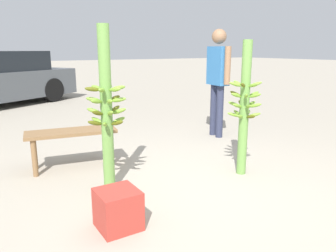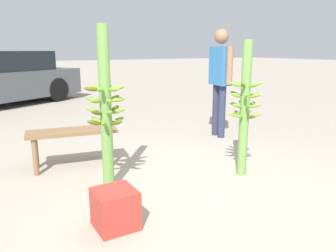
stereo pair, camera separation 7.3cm
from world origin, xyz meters
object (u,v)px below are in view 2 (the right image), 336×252
banana_stalk_center (245,108)px  market_bench (73,137)px  produce_crate (115,209)px  banana_stalk_left (106,110)px  vendor_person (220,73)px

banana_stalk_center → market_bench: bearing=143.2°
market_bench → produce_crate: bearing=-83.1°
banana_stalk_center → banana_stalk_left: bearing=165.8°
banana_stalk_center → vendor_person: size_ratio=0.88×
vendor_person → produce_crate: bearing=-48.2°
vendor_person → produce_crate: size_ratio=5.36×
market_bench → banana_stalk_left: bearing=-70.8°
vendor_person → market_bench: (-2.49, -0.26, -0.67)m
banana_stalk_center → market_bench: size_ratio=1.39×
market_bench → vendor_person: bearing=15.9°
banana_stalk_left → vendor_person: bearing=25.2°
produce_crate → banana_stalk_left: bearing=73.4°
market_bench → produce_crate: (-0.08, -1.58, -0.22)m
vendor_person → produce_crate: (-2.57, -1.85, -0.89)m
banana_stalk_center → market_bench: 2.08m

